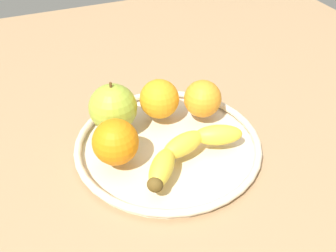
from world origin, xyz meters
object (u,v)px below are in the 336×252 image
object	(u,v)px
apple	(113,108)
orange_center	(159,99)
fruit_bowl	(168,144)
orange_back_right	(203,99)
banana	(187,150)
orange_front_right	(116,142)

from	to	relation	value
apple	orange_center	xyz separation A→B (cm)	(-8.37, -0.28, -0.59)
fruit_bowl	apple	world-z (taller)	apple
apple	orange_back_right	xyz separation A→B (cm)	(-15.47, 2.32, -0.75)
fruit_bowl	banana	bearing A→B (deg)	102.84
apple	orange_front_right	world-z (taller)	apple
apple	orange_back_right	world-z (taller)	apple
orange_front_right	banana	bearing A→B (deg)	159.59
apple	orange_front_right	distance (cm)	8.33
fruit_bowl	orange_back_right	distance (cm)	10.40
orange_center	fruit_bowl	bearing A→B (deg)	79.62
apple	orange_center	distance (cm)	8.40
orange_front_right	orange_back_right	size ratio (longest dim) A/B	1.08
banana	orange_back_right	size ratio (longest dim) A/B	2.90
banana	orange_front_right	distance (cm)	11.07
fruit_bowl	banana	distance (cm)	5.79
orange_center	banana	bearing A→B (deg)	89.33
orange_front_right	apple	bearing A→B (deg)	-103.89
apple	orange_center	bearing A→B (deg)	-178.08
fruit_bowl	apple	distance (cm)	10.99
fruit_bowl	orange_front_right	size ratio (longest dim) A/B	4.33
fruit_bowl	orange_center	world-z (taller)	orange_center
banana	fruit_bowl	bearing A→B (deg)	-94.75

